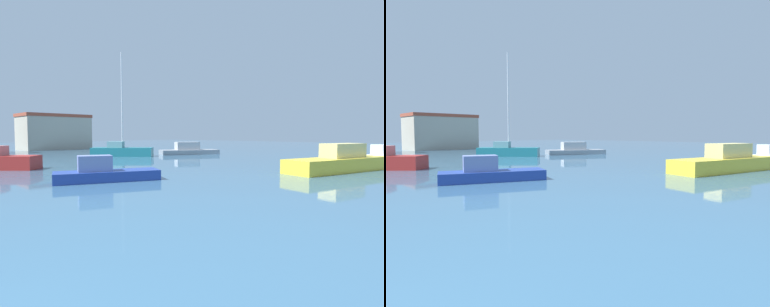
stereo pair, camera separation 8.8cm
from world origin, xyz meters
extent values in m
plane|color=#38607F|center=(15.00, 20.00, 0.00)|extent=(160.00, 160.00, 0.00)
cube|color=#1E707A|center=(21.24, 27.65, 0.48)|extent=(6.05, 6.18, 0.97)
cube|color=#6B9CA2|center=(20.73, 28.18, 1.31)|extent=(2.05, 2.06, 0.69)
cylinder|color=silver|center=(21.24, 27.65, 6.21)|extent=(0.12, 0.12, 10.48)
cube|color=#233D93|center=(10.27, 11.97, 0.27)|extent=(5.64, 3.60, 0.54)
cube|color=#6E7DB1|center=(9.67, 12.22, 0.96)|extent=(1.98, 1.65, 0.83)
cube|color=gold|center=(23.51, 4.95, 0.45)|extent=(9.05, 4.20, 0.91)
cube|color=#DFCD77|center=(23.87, 4.87, 1.38)|extent=(3.47, 2.06, 0.95)
cube|color=white|center=(33.36, 5.17, 0.28)|extent=(3.67, 4.31, 0.55)
cube|color=silver|center=(33.28, 5.06, 1.05)|extent=(1.63, 1.77, 0.99)
cube|color=gray|center=(29.14, 25.06, 0.27)|extent=(7.47, 5.42, 0.55)
cube|color=#ADB0B5|center=(28.92, 25.18, 1.03)|extent=(3.25, 2.69, 0.96)
cube|color=#B2A893|center=(22.59, 49.81, 2.58)|extent=(10.11, 6.02, 5.16)
cube|color=#9E4733|center=(22.59, 49.81, 5.41)|extent=(10.31, 6.14, 0.50)
camera|label=1|loc=(1.45, -3.25, 2.50)|focal=30.10mm
camera|label=2|loc=(1.51, -3.31, 2.50)|focal=30.10mm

